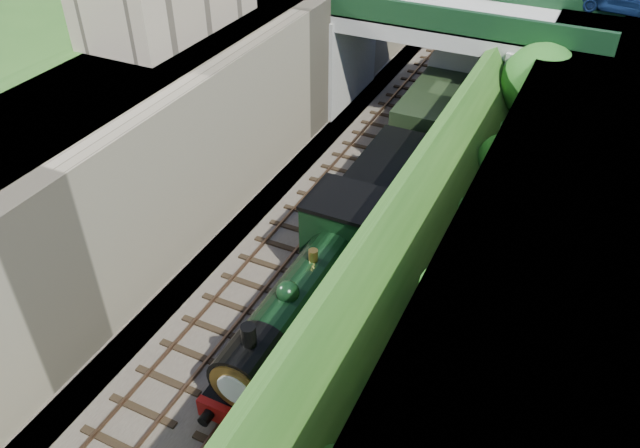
{
  "coord_description": "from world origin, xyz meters",
  "views": [
    {
      "loc": [
        8.25,
        -7.75,
        16.68
      ],
      "look_at": [
        0.0,
        9.37,
        2.35
      ],
      "focal_mm": 35.0,
      "sensor_mm": 36.0,
      "label": 1
    }
  ],
  "objects_px": {
    "road_bridge": "(456,53)",
    "locomotive": "(311,294)",
    "tender": "(387,192)",
    "tree": "(543,85)"
  },
  "relations": [
    {
      "from": "road_bridge",
      "to": "locomotive",
      "type": "relative_size",
      "value": 1.56
    },
    {
      "from": "locomotive",
      "to": "tender",
      "type": "xyz_separation_m",
      "value": [
        -0.0,
        7.36,
        -0.27
      ]
    },
    {
      "from": "tender",
      "to": "road_bridge",
      "type": "bearing_deg",
      "value": 91.4
    },
    {
      "from": "road_bridge",
      "to": "locomotive",
      "type": "height_order",
      "value": "road_bridge"
    },
    {
      "from": "tree",
      "to": "tender",
      "type": "bearing_deg",
      "value": -124.15
    },
    {
      "from": "tree",
      "to": "locomotive",
      "type": "height_order",
      "value": "tree"
    },
    {
      "from": "road_bridge",
      "to": "locomotive",
      "type": "bearing_deg",
      "value": -89.18
    },
    {
      "from": "road_bridge",
      "to": "tender",
      "type": "bearing_deg",
      "value": -88.6
    },
    {
      "from": "road_bridge",
      "to": "tender",
      "type": "relative_size",
      "value": 2.67
    },
    {
      "from": "tree",
      "to": "tender",
      "type": "height_order",
      "value": "tree"
    }
  ]
}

